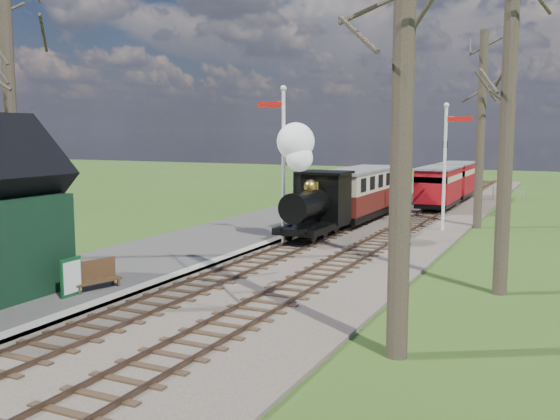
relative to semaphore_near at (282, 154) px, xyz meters
The scene contains 16 objects.
distant_hills 52.33m from the semaphore_near, 87.43° to the left, with size 114.40×48.00×22.02m.
ballast_bed 7.28m from the semaphore_near, 70.97° to the left, with size 8.00×60.00×0.10m, color brown.
track_near 7.00m from the semaphore_near, 82.70° to the left, with size 1.60×60.00×0.15m.
track_far 7.73m from the semaphore_near, 60.68° to the left, with size 1.60×60.00×0.15m.
platform 4.88m from the semaphore_near, 143.78° to the right, with size 5.00×44.00×0.20m, color #474442.
coping_strip 4.07m from the semaphore_near, 102.16° to the right, with size 0.40×44.00×0.21m, color #B2AD9E.
semaphore_near is the anchor object (origin of this frame).
semaphore_far 7.91m from the semaphore_near, 49.40° to the left, with size 1.22×0.24×5.72m.
bare_trees 6.46m from the semaphore_near, 70.39° to the right, with size 15.51×22.39×12.00m.
fence_line 20.26m from the semaphore_near, 86.94° to the left, with size 12.60×0.08×1.00m.
locomotive 2.11m from the semaphore_near, 59.41° to the left, with size 1.84×4.30×4.61m.
coach 7.67m from the semaphore_near, 84.02° to the left, with size 2.15×7.38×2.26m.
red_carriage_a 14.08m from the semaphore_near, 75.98° to the left, with size 1.89×4.68×1.99m.
red_carriage_b 19.42m from the semaphore_near, 79.94° to the left, with size 1.89×4.68×1.99m.
sign_board 10.35m from the semaphore_near, 98.23° to the right, with size 0.10×0.69×1.02m.
bench 9.59m from the semaphore_near, 98.99° to the right, with size 0.82×1.43×0.79m.
Camera 1 is at (9.55, -5.82, 4.48)m, focal length 40.00 mm.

